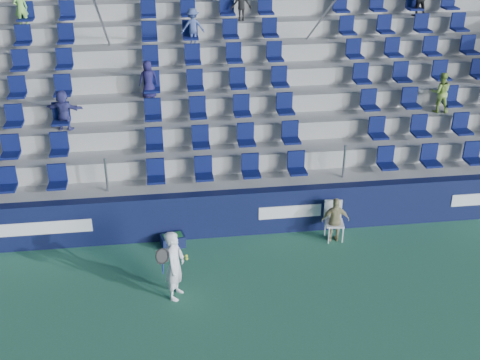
% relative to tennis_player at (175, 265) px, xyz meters
% --- Properties ---
extents(ground, '(70.00, 70.00, 0.00)m').
position_rel_tennis_player_xyz_m(ground, '(1.47, -0.76, -0.81)').
color(ground, '#327453').
rests_on(ground, ground).
extents(sponsor_wall, '(24.00, 0.32, 1.20)m').
position_rel_tennis_player_xyz_m(sponsor_wall, '(1.47, 2.39, -0.21)').
color(sponsor_wall, '#10163B').
rests_on(sponsor_wall, ground).
extents(grandstand, '(24.00, 8.17, 6.63)m').
position_rel_tennis_player_xyz_m(grandstand, '(1.47, 7.49, 1.32)').
color(grandstand, '#9F9F9A').
rests_on(grandstand, ground).
extents(tennis_player, '(0.69, 0.69, 1.62)m').
position_rel_tennis_player_xyz_m(tennis_player, '(0.00, 0.00, 0.00)').
color(tennis_player, white).
rests_on(tennis_player, ground).
extents(line_judge_chair, '(0.50, 0.51, 1.01)m').
position_rel_tennis_player_xyz_m(line_judge_chair, '(4.01, 1.90, -0.24)').
color(line_judge_chair, white).
rests_on(line_judge_chair, ground).
extents(line_judge, '(0.71, 0.35, 1.18)m').
position_rel_tennis_player_xyz_m(line_judge, '(4.01, 1.74, -0.22)').
color(line_judge, tan).
rests_on(line_judge, ground).
extents(ball_bin, '(0.63, 0.48, 0.32)m').
position_rel_tennis_player_xyz_m(ball_bin, '(-0.01, 1.99, -0.64)').
color(ball_bin, '#10173A').
rests_on(ball_bin, ground).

